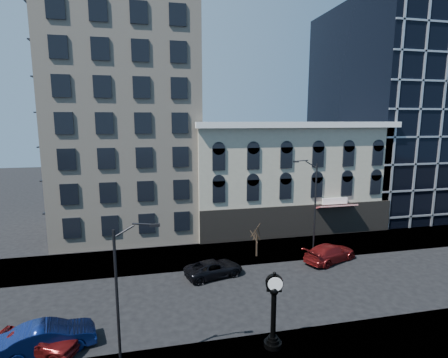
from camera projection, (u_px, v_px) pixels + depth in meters
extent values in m
plane|color=black|center=(209.00, 298.00, 25.13)|extent=(160.00, 160.00, 0.00)
cube|color=gray|center=(194.00, 256.00, 32.82)|extent=(160.00, 6.00, 0.12)
cube|color=#C2B29C|center=(125.00, 63.00, 38.97)|extent=(15.00, 15.00, 38.00)
cube|color=#B4AE94|center=(283.00, 176.00, 42.09)|extent=(22.00, 10.00, 12.00)
cube|color=white|center=(304.00, 125.00, 36.05)|extent=(22.60, 0.80, 0.60)
cube|color=black|center=(300.00, 221.00, 37.93)|extent=(22.00, 0.30, 3.60)
cube|color=maroon|center=(337.00, 206.00, 37.99)|extent=(4.50, 1.18, 0.55)
cube|color=black|center=(403.00, 111.00, 49.84)|extent=(20.00, 20.00, 28.00)
cylinder|color=black|center=(273.00, 344.00, 19.62)|extent=(1.01, 1.01, 0.28)
cylinder|color=black|center=(273.00, 340.00, 19.58)|extent=(0.73, 0.73, 0.18)
cylinder|color=black|center=(273.00, 338.00, 19.55)|extent=(0.55, 0.55, 0.15)
cylinder|color=black|center=(273.00, 315.00, 19.32)|extent=(0.29, 0.29, 2.66)
sphere|color=black|center=(274.00, 291.00, 19.08)|extent=(0.51, 0.51, 0.51)
cube|color=black|center=(274.00, 289.00, 19.07)|extent=(0.85, 0.42, 0.23)
cylinder|color=black|center=(274.00, 283.00, 19.01)|extent=(1.00, 0.55, 0.95)
cylinder|color=white|center=(275.00, 284.00, 18.86)|extent=(0.78, 0.24, 0.81)
cylinder|color=white|center=(273.00, 282.00, 19.16)|extent=(0.78, 0.24, 0.81)
sphere|color=black|center=(275.00, 273.00, 18.91)|extent=(0.18, 0.18, 0.18)
cylinder|color=black|center=(117.00, 305.00, 16.87)|extent=(0.14, 0.14, 7.53)
cube|color=black|center=(150.00, 225.00, 16.46)|extent=(0.49, 0.22, 0.12)
cylinder|color=black|center=(315.00, 210.00, 32.55)|extent=(0.16, 0.16, 8.63)
cylinder|color=black|center=(313.00, 251.00, 33.23)|extent=(0.36, 0.36, 0.40)
cube|color=black|center=(296.00, 162.00, 32.13)|extent=(0.59, 0.42, 0.14)
cylinder|color=black|center=(257.00, 245.00, 32.53)|extent=(0.19, 0.19, 2.12)
imported|color=maroon|center=(37.00, 340.00, 19.12)|extent=(4.97, 3.33, 1.57)
imported|color=#0C194C|center=(48.00, 337.00, 19.30)|extent=(5.20, 2.81, 1.63)
imported|color=black|center=(214.00, 268.00, 28.61)|extent=(5.22, 3.34, 1.34)
imported|color=maroon|center=(330.00, 253.00, 31.66)|extent=(5.89, 4.13, 1.58)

